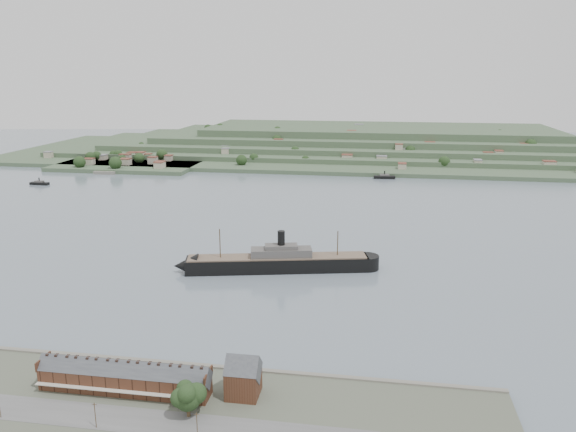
# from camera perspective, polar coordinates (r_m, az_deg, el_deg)

# --- Properties ---
(ground) EXTENTS (1400.00, 1400.00, 0.00)m
(ground) POSITION_cam_1_polar(r_m,az_deg,el_deg) (338.12, -2.52, -2.78)
(ground) COLOR slate
(ground) RESTS_ON ground
(terrace_row) EXTENTS (55.60, 9.80, 11.07)m
(terrace_row) POSITION_cam_1_polar(r_m,az_deg,el_deg) (190.99, -16.28, -15.48)
(terrace_row) COLOR #4D2B1B
(terrace_row) RESTS_ON ground
(gabled_building) EXTENTS (10.40, 10.18, 14.09)m
(gabled_building) POSITION_cam_1_polar(r_m,az_deg,el_deg) (181.98, -4.57, -16.01)
(gabled_building) COLOR #4D2B1B
(gabled_building) RESTS_ON ground
(far_peninsula) EXTENTS (760.00, 309.00, 30.00)m
(far_peninsula) POSITION_cam_1_polar(r_m,az_deg,el_deg) (715.61, 6.12, 7.33)
(far_peninsula) COLOR #374E34
(far_peninsula) RESTS_ON ground
(steamship) EXTENTS (105.30, 34.33, 25.55)m
(steamship) POSITION_cam_1_polar(r_m,az_deg,el_deg) (290.98, -1.59, -4.70)
(steamship) COLOR black
(steamship) RESTS_ON ground
(ferry_west) EXTENTS (17.38, 4.96, 6.50)m
(ferry_west) POSITION_cam_1_polar(r_m,az_deg,el_deg) (559.34, -23.93, 3.08)
(ferry_west) COLOR black
(ferry_west) RESTS_ON ground
(ferry_east) EXTENTS (20.64, 7.45, 7.58)m
(ferry_east) POSITION_cam_1_polar(r_m,az_deg,el_deg) (548.86, 9.77, 3.95)
(ferry_east) COLOR black
(ferry_east) RESTS_ON ground
(fig_tree) EXTENTS (10.12, 8.77, 11.30)m
(fig_tree) POSITION_cam_1_polar(r_m,az_deg,el_deg) (173.60, -10.10, -17.57)
(fig_tree) COLOR #4A3722
(fig_tree) RESTS_ON ground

